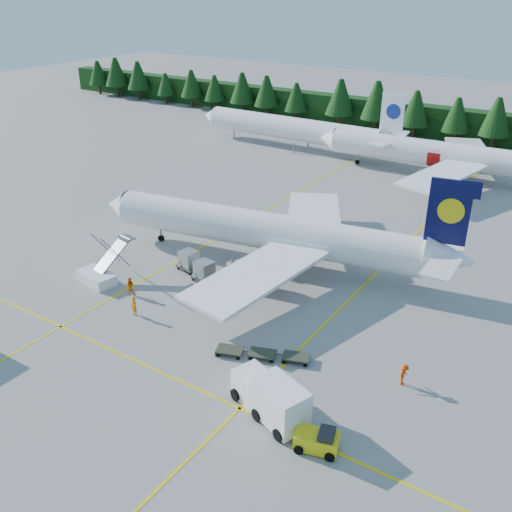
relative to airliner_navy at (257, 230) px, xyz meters
The scene contains 16 objects.
ground 17.34m from the airliner_navy, 66.71° to the right, with size 320.00×320.00×0.00m, color #999893.
taxi_stripe_a 9.27m from the airliner_navy, 148.75° to the left, with size 0.25×120.00×0.01m, color yellow.
taxi_stripe_b 13.93m from the airliner_navy, 19.21° to the left, with size 0.25×120.00×0.01m, color yellow.
taxi_stripe_cross 22.88m from the airliner_navy, 72.73° to the right, with size 80.00×0.25×0.01m, color yellow.
treeline_hedge 66.77m from the airliner_navy, 84.24° to the left, with size 220.00×4.00×6.00m, color black.
airliner_navy is the anchor object (origin of this frame).
airliner_red 41.72m from the airliner_navy, 81.07° to the left, with size 40.80×33.51×11.86m.
airliner_far_left 48.26m from the airliner_navy, 116.75° to the left, with size 41.54×4.51×12.08m.
airstairs 17.57m from the airliner_navy, 129.09° to the right, with size 4.67×6.34×3.91m.
service_truck 25.56m from the airliner_navy, 54.53° to the right, with size 7.01×4.51×3.18m.
baggage_tug 29.47m from the airliner_navy, 48.52° to the right, with size 3.27×2.32×1.58m.
dolly_train 18.93m from the airliner_navy, 55.08° to the right, with size 7.77×4.32×0.13m.
uld_pair 7.88m from the airliner_navy, 115.15° to the right, with size 5.74×3.40×1.89m.
crew_a 16.83m from the airliner_navy, 100.62° to the right, with size 0.70×0.46×1.93m, color orange.
crew_b 15.29m from the airliner_navy, 114.46° to the right, with size 0.92×0.72×1.89m, color #D76F04.
crew_c 25.13m from the airliner_navy, 29.30° to the right, with size 0.76×0.52×1.85m, color #E33D04.
Camera 1 is at (25.22, -32.89, 28.68)m, focal length 40.00 mm.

